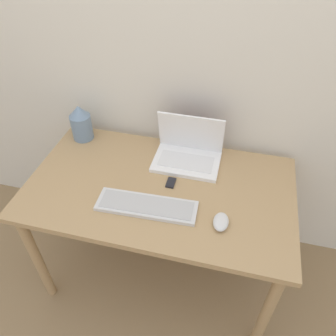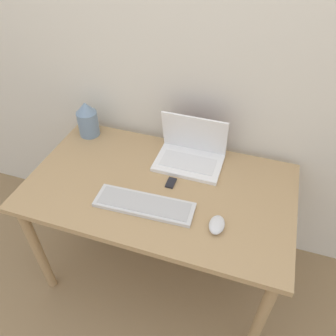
% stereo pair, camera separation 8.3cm
% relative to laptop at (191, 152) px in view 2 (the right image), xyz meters
% --- Properties ---
extents(ground_plane, '(12.00, 12.00, 0.00)m').
position_rel_laptop_xyz_m(ground_plane, '(-0.09, -0.58, -0.76)').
color(ground_plane, '#8C704C').
extents(wall_back, '(6.00, 0.05, 2.50)m').
position_rel_laptop_xyz_m(wall_back, '(-0.09, 0.20, 0.49)').
color(wall_back, silver).
rests_on(wall_back, ground_plane).
extents(desk, '(1.26, 0.72, 0.71)m').
position_rel_laptop_xyz_m(desk, '(-0.09, -0.22, -0.14)').
color(desk, tan).
rests_on(desk, ground_plane).
extents(laptop, '(0.33, 0.23, 0.24)m').
position_rel_laptop_xyz_m(laptop, '(0.00, 0.00, 0.00)').
color(laptop, white).
rests_on(laptop, desk).
extents(keyboard, '(0.45, 0.15, 0.02)m').
position_rel_laptop_xyz_m(keyboard, '(-0.11, -0.37, -0.04)').
color(keyboard, silver).
rests_on(keyboard, desk).
extents(mouse, '(0.07, 0.10, 0.04)m').
position_rel_laptop_xyz_m(mouse, '(0.22, -0.38, -0.03)').
color(mouse, silver).
rests_on(mouse, desk).
extents(vase, '(0.11, 0.11, 0.20)m').
position_rel_laptop_xyz_m(vase, '(-0.60, 0.05, 0.05)').
color(vase, slate).
rests_on(vase, desk).
extents(mp3_player, '(0.04, 0.07, 0.01)m').
position_rel_laptop_xyz_m(mp3_player, '(-0.04, -0.19, -0.05)').
color(mp3_player, black).
rests_on(mp3_player, desk).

